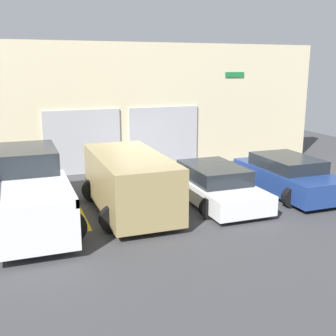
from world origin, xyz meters
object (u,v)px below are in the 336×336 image
Objects in this scene: pickup_truck at (30,190)px; sedan_side at (129,181)px; van_right at (288,176)px; sedan_white at (214,185)px.

pickup_truck reaches higher than sedan_side.
pickup_truck is at bearing 174.10° from sedan_side.
sedan_side is 5.52m from van_right.
van_right is (5.51, 0.02, -0.33)m from sedan_side.
sedan_white is at bearing 0.52° from sedan_side.
pickup_truck reaches higher than sedan_white.
sedan_white is 2.75m from van_right.
pickup_truck is 2.77m from sedan_side.
pickup_truck is 1.26× the size of sedan_white.
van_right reaches higher than sedan_white.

